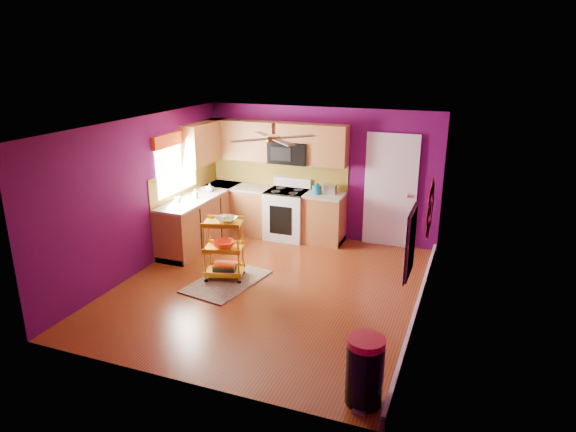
% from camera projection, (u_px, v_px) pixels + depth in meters
% --- Properties ---
extents(ground, '(5.00, 5.00, 0.00)m').
position_uv_depth(ground, '(270.00, 288.00, 7.90)').
color(ground, maroon).
rests_on(ground, ground).
extents(room_envelope, '(4.54, 5.04, 2.52)m').
position_uv_depth(room_envelope, '(270.00, 185.00, 7.38)').
color(room_envelope, '#55094D').
rests_on(room_envelope, ground).
extents(lower_cabinets, '(2.81, 2.31, 0.94)m').
position_uv_depth(lower_cabinets, '(242.00, 217.00, 9.84)').
color(lower_cabinets, brown).
rests_on(lower_cabinets, ground).
extents(electric_range, '(0.76, 0.66, 1.13)m').
position_uv_depth(electric_range, '(287.00, 214.00, 9.87)').
color(electric_range, white).
rests_on(electric_range, ground).
extents(upper_cabinetry, '(2.80, 2.30, 1.26)m').
position_uv_depth(upper_cabinetry, '(253.00, 144.00, 9.69)').
color(upper_cabinetry, brown).
rests_on(upper_cabinetry, ground).
extents(left_window, '(0.08, 1.35, 1.08)m').
position_uv_depth(left_window, '(176.00, 154.00, 9.05)').
color(left_window, white).
rests_on(left_window, ground).
extents(panel_door, '(0.95, 0.11, 2.15)m').
position_uv_depth(panel_door, '(390.00, 192.00, 9.31)').
color(panel_door, white).
rests_on(panel_door, ground).
extents(right_wall_art, '(0.04, 2.74, 1.04)m').
position_uv_depth(right_wall_art, '(422.00, 223.00, 6.39)').
color(right_wall_art, black).
rests_on(right_wall_art, ground).
extents(ceiling_fan, '(1.01, 1.01, 0.26)m').
position_uv_depth(ceiling_fan, '(273.00, 138.00, 7.37)').
color(ceiling_fan, '#BF8C3F').
rests_on(ceiling_fan, ground).
extents(shag_rug, '(1.06, 1.50, 0.02)m').
position_uv_depth(shag_rug, '(227.00, 281.00, 8.09)').
color(shag_rug, '#321F10').
rests_on(shag_rug, ground).
extents(rolling_cart, '(0.69, 0.57, 1.07)m').
position_uv_depth(rolling_cart, '(224.00, 246.00, 8.05)').
color(rolling_cart, yellow).
rests_on(rolling_cart, ground).
extents(trash_can, '(0.40, 0.43, 0.75)m').
position_uv_depth(trash_can, '(365.00, 371.00, 5.24)').
color(trash_can, black).
rests_on(trash_can, ground).
extents(teal_kettle, '(0.18, 0.18, 0.21)m').
position_uv_depth(teal_kettle, '(317.00, 190.00, 9.49)').
color(teal_kettle, '#12718C').
rests_on(teal_kettle, lower_cabinets).
extents(toaster, '(0.22, 0.15, 0.18)m').
position_uv_depth(toaster, '(330.00, 189.00, 9.50)').
color(toaster, beige).
rests_on(toaster, lower_cabinets).
extents(soap_bottle_a, '(0.08, 0.08, 0.17)m').
position_uv_depth(soap_bottle_a, '(195.00, 194.00, 9.22)').
color(soap_bottle_a, '#EA3F72').
rests_on(soap_bottle_a, lower_cabinets).
extents(soap_bottle_b, '(0.13, 0.13, 0.16)m').
position_uv_depth(soap_bottle_b, '(210.00, 188.00, 9.64)').
color(soap_bottle_b, white).
rests_on(soap_bottle_b, lower_cabinets).
extents(counter_dish, '(0.23, 0.23, 0.06)m').
position_uv_depth(counter_dish, '(207.00, 189.00, 9.74)').
color(counter_dish, white).
rests_on(counter_dish, lower_cabinets).
extents(counter_cup, '(0.12, 0.12, 0.10)m').
position_uv_depth(counter_cup, '(178.00, 199.00, 9.00)').
color(counter_cup, white).
rests_on(counter_cup, lower_cabinets).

